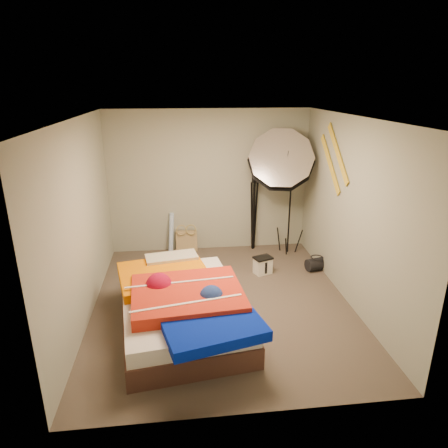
{
  "coord_description": "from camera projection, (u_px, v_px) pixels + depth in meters",
  "views": [
    {
      "loc": [
        -0.54,
        -4.85,
        2.88
      ],
      "look_at": [
        0.1,
        0.6,
        0.95
      ],
      "focal_mm": 32.0,
      "sensor_mm": 36.0,
      "label": 1
    }
  ],
  "objects": [
    {
      "name": "bed",
      "position": [
        182.0,
        306.0,
        4.91
      ],
      "size": [
        1.77,
        2.36,
        0.6
      ],
      "color": "#4F3027",
      "rests_on": "floor"
    },
    {
      "name": "wall_front",
      "position": [
        249.0,
        294.0,
        3.27
      ],
      "size": [
        3.5,
        0.0,
        3.5
      ],
      "primitive_type": "plane",
      "rotation": [
        -1.57,
        0.0,
        0.0
      ],
      "color": "gray",
      "rests_on": "floor"
    },
    {
      "name": "floor",
      "position": [
        222.0,
        303.0,
        5.56
      ],
      "size": [
        4.0,
        4.0,
        0.0
      ],
      "primitive_type": "plane",
      "color": "brown",
      "rests_on": "ground"
    },
    {
      "name": "wall_back",
      "position": [
        209.0,
        182.0,
        7.02
      ],
      "size": [
        3.5,
        0.0,
        3.5
      ],
      "primitive_type": "plane",
      "rotation": [
        1.57,
        0.0,
        0.0
      ],
      "color": "gray",
      "rests_on": "floor"
    },
    {
      "name": "tote_bag",
      "position": [
        187.0,
        241.0,
        7.23
      ],
      "size": [
        0.38,
        0.17,
        0.39
      ],
      "primitive_type": "cube",
      "rotation": [
        -0.14,
        0.0,
        0.01
      ],
      "color": "tan",
      "rests_on": "floor"
    },
    {
      "name": "wall_right",
      "position": [
        352.0,
        213.0,
        5.34
      ],
      "size": [
        0.0,
        4.0,
        4.0
      ],
      "primitive_type": "plane",
      "rotation": [
        1.57,
        0.0,
        -1.57
      ],
      "color": "gray",
      "rests_on": "floor"
    },
    {
      "name": "wall_left",
      "position": [
        82.0,
        223.0,
        4.95
      ],
      "size": [
        0.0,
        4.0,
        4.0
      ],
      "primitive_type": "plane",
      "rotation": [
        1.57,
        0.0,
        1.57
      ],
      "color": "gray",
      "rests_on": "floor"
    },
    {
      "name": "camera_case",
      "position": [
        263.0,
        266.0,
        6.38
      ],
      "size": [
        0.31,
        0.27,
        0.26
      ],
      "primitive_type": "cube",
      "rotation": [
        0.0,
        0.0,
        0.36
      ],
      "color": "white",
      "rests_on": "floor"
    },
    {
      "name": "wrapping_roll",
      "position": [
        171.0,
        233.0,
        7.14
      ],
      "size": [
        0.16,
        0.22,
        0.72
      ],
      "primitive_type": "cylinder",
      "rotation": [
        -0.17,
        0.0,
        -0.4
      ],
      "color": "#5B94DE",
      "rests_on": "floor"
    },
    {
      "name": "photo_umbrella",
      "position": [
        281.0,
        161.0,
        6.59
      ],
      "size": [
        1.46,
        1.16,
        2.33
      ],
      "color": "black",
      "rests_on": "floor"
    },
    {
      "name": "wall_stripe_lower",
      "position": [
        330.0,
        164.0,
        5.96
      ],
      "size": [
        0.02,
        0.91,
        0.78
      ],
      "primitive_type": "cube",
      "rotation": [
        0.7,
        0.0,
        0.0
      ],
      "color": "gold",
      "rests_on": "wall_right"
    },
    {
      "name": "duffel_bag",
      "position": [
        316.0,
        264.0,
        6.51
      ],
      "size": [
        0.37,
        0.28,
        0.2
      ],
      "primitive_type": "cylinder",
      "rotation": [
        0.0,
        1.57,
        0.25
      ],
      "color": "black",
      "rests_on": "floor"
    },
    {
      "name": "camera_tripod",
      "position": [
        254.0,
        208.0,
        7.14
      ],
      "size": [
        0.09,
        0.09,
        1.37
      ],
      "color": "black",
      "rests_on": "floor"
    },
    {
      "name": "wall_stripe_upper",
      "position": [
        338.0,
        153.0,
        5.66
      ],
      "size": [
        0.02,
        0.91,
        0.78
      ],
      "primitive_type": "cube",
      "rotation": [
        0.7,
        0.0,
        0.0
      ],
      "color": "gold",
      "rests_on": "wall_right"
    },
    {
      "name": "ceiling",
      "position": [
        222.0,
        118.0,
        4.73
      ],
      "size": [
        4.0,
        4.0,
        0.0
      ],
      "primitive_type": "plane",
      "rotation": [
        3.14,
        0.0,
        0.0
      ],
      "color": "silver",
      "rests_on": "wall_back"
    }
  ]
}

